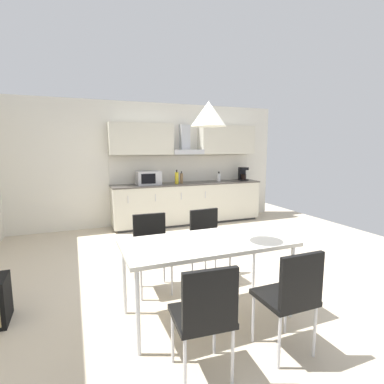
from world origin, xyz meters
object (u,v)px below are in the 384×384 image
object	(u,v)px
coffee_maker	(243,174)
dining_table	(208,246)
bottle_yellow	(177,178)
microwave	(148,178)
chair_far_right	(208,237)
pendant_lamp	(209,114)
chair_far_left	(151,244)
bottle_white	(219,177)
chair_near_right	(292,292)
bottle_brown	(182,178)
chair_near_left	(205,311)

from	to	relation	value
coffee_maker	dining_table	distance (m)	4.31
bottle_yellow	microwave	bearing A→B (deg)	175.23
coffee_maker	dining_table	xyz separation A→B (m)	(-2.50, -3.50, -0.32)
chair_far_right	pendant_lamp	size ratio (longest dim) A/B	2.72
microwave	chair_far_left	bearing A→B (deg)	-103.03
bottle_white	chair_near_right	bearing A→B (deg)	-109.70
coffee_maker	pendant_lamp	distance (m)	4.39
bottle_white	coffee_maker	bearing A→B (deg)	-2.58
bottle_yellow	chair_near_right	world-z (taller)	bottle_yellow
chair_far_left	chair_far_right	xyz separation A→B (m)	(0.71, -0.00, 0.00)
bottle_white	chair_near_right	size ratio (longest dim) A/B	0.24
microwave	coffee_maker	bearing A→B (deg)	0.68
bottle_brown	microwave	bearing A→B (deg)	-179.95
chair_far_left	chair_near_left	xyz separation A→B (m)	(-0.01, -1.53, 0.00)
chair_near_right	chair_near_left	xyz separation A→B (m)	(-0.73, 0.00, 0.00)
bottle_yellow	chair_near_left	world-z (taller)	bottle_yellow
coffee_maker	chair_far_left	size ratio (longest dim) A/B	0.34
dining_table	chair_far_left	size ratio (longest dim) A/B	1.85
microwave	chair_far_right	size ratio (longest dim) A/B	0.55
bottle_white	microwave	bearing A→B (deg)	-178.12
chair_near_left	bottle_white	bearing A→B (deg)	62.16
bottle_white	dining_table	xyz separation A→B (m)	(-1.90, -3.52, -0.26)
microwave	chair_near_right	distance (m)	4.27
coffee_maker	bottle_yellow	bearing A→B (deg)	-177.35
chair_near_right	dining_table	bearing A→B (deg)	115.34
chair_far_right	bottle_brown	bearing A→B (deg)	76.88
chair_far_left	chair_near_left	bearing A→B (deg)	-90.35
chair_near_left	dining_table	bearing A→B (deg)	64.32
chair_far_right	chair_near_right	bearing A→B (deg)	-89.72
dining_table	chair_far_left	distance (m)	0.86
chair_near_right	chair_far_right	world-z (taller)	same
microwave	chair_near_left	bearing A→B (deg)	-98.53
bottle_brown	dining_table	world-z (taller)	bottle_brown
chair_near_left	pendant_lamp	bearing A→B (deg)	64.32
chair_near_right	pendant_lamp	bearing A→B (deg)	115.34
microwave	bottle_yellow	bearing A→B (deg)	-4.77
chair_far_right	dining_table	bearing A→B (deg)	-114.88
chair_near_right	chair_far_right	size ratio (longest dim) A/B	1.00
bottle_yellow	chair_near_left	distance (m)	4.39
chair_far_left	bottle_brown	bearing A→B (deg)	63.59
bottle_brown	bottle_white	size ratio (longest dim) A/B	1.19
bottle_brown	chair_far_right	size ratio (longest dim) A/B	0.29
chair_far_left	microwave	bearing A→B (deg)	76.97
bottle_white	chair_far_right	xyz separation A→B (m)	(-1.54, -2.76, -0.44)
coffee_maker	chair_far_right	world-z (taller)	coffee_maker
bottle_brown	dining_table	distance (m)	3.62
coffee_maker	bottle_white	size ratio (longest dim) A/B	1.41
microwave	pendant_lamp	xyz separation A→B (m)	(-0.27, -3.47, 0.91)
pendant_lamp	chair_far_left	bearing A→B (deg)	115.11
chair_far_right	chair_far_left	bearing A→B (deg)	179.98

